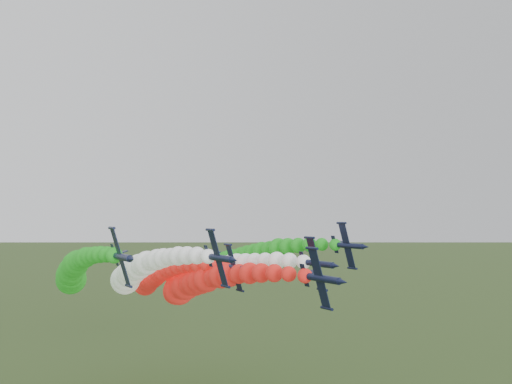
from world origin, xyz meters
TOP-DOWN VIEW (x-y plane):
  - jet_lead at (9.03, 36.85)m, footprint 13.51×80.66m
  - jet_inner_left at (-1.09, 50.14)m, footprint 14.01×81.16m
  - jet_inner_right at (16.19, 46.77)m, footprint 13.39×80.54m
  - jet_outer_left at (-14.48, 57.14)m, footprint 13.98×81.13m
  - jet_outer_right at (29.42, 53.33)m, footprint 13.92×81.07m
  - jet_trail at (9.96, 64.41)m, footprint 13.82×80.97m

SIDE VIEW (x-z plane):
  - jet_trail at x=9.96m, z-range 24.10..44.23m
  - jet_lead at x=9.03m, z-range 25.23..45.04m
  - jet_inner_right at x=16.19m, z-range 26.22..45.91m
  - jet_inner_left at x=-1.09m, z-range 27.30..47.62m
  - jet_outer_left at x=-14.48m, z-range 27.50..47.78m
  - jet_outer_right at x=29.42m, z-range 28.27..48.49m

